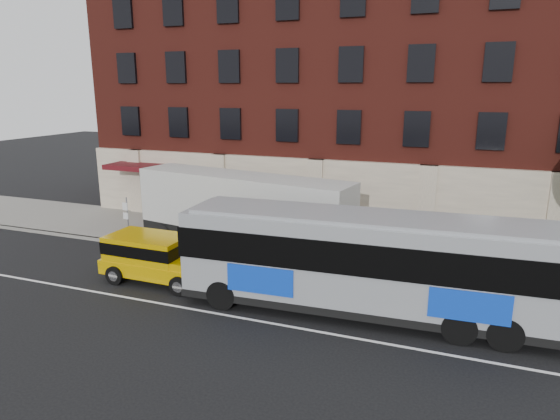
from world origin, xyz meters
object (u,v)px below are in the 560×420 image
at_px(sign_pole, 127,217).
at_px(yellow_suv, 155,255).
at_px(city_bus, 368,260).
at_px(shipping_container, 242,213).

height_order(sign_pole, yellow_suv, sign_pole).
height_order(city_bus, shipping_container, shipping_container).
distance_m(city_bus, shipping_container, 8.84).
relative_size(city_bus, yellow_suv, 2.64).
distance_m(yellow_suv, shipping_container, 5.38).
xyz_separation_m(city_bus, yellow_suv, (-9.00, -0.04, -0.92)).
xyz_separation_m(sign_pole, yellow_suv, (4.26, -3.73, -0.33)).
bearing_deg(sign_pole, shipping_container, 12.38).
distance_m(sign_pole, city_bus, 13.78).
relative_size(sign_pole, city_bus, 0.18).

